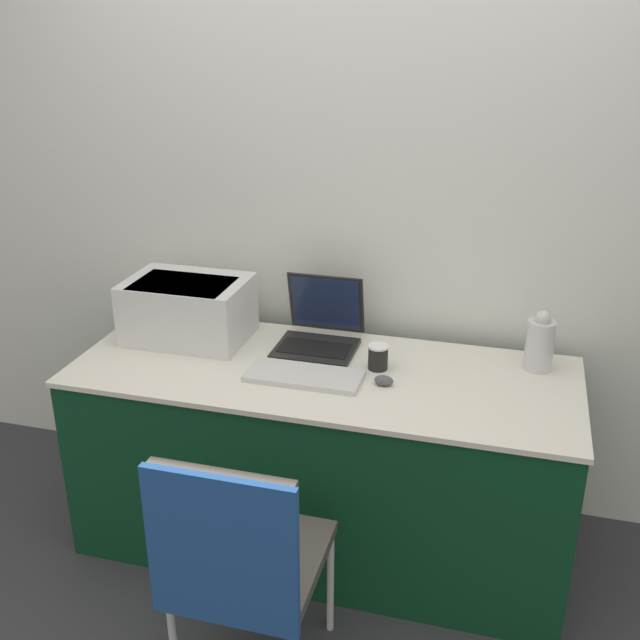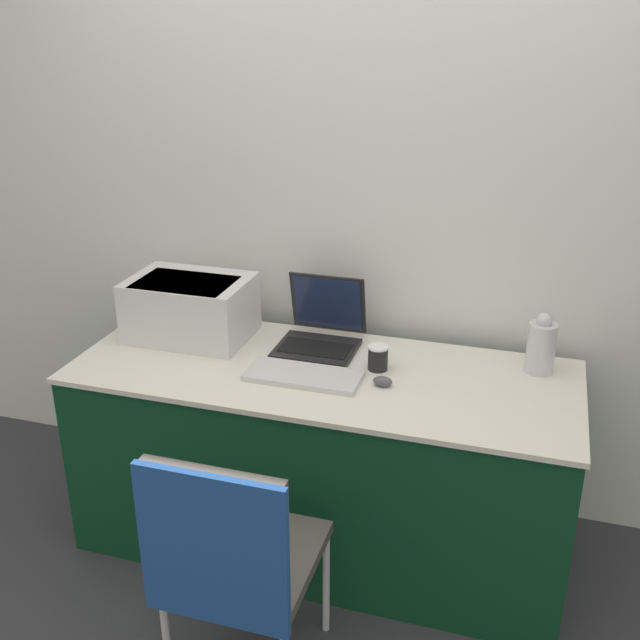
{
  "view_description": "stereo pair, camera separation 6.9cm",
  "coord_description": "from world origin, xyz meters",
  "px_view_note": "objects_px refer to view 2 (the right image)",
  "views": [
    {
      "loc": [
        0.64,
        -2.02,
        1.98
      ],
      "look_at": [
        -0.02,
        0.39,
        0.94
      ],
      "focal_mm": 42.0,
      "sensor_mm": 36.0,
      "label": 1
    },
    {
      "loc": [
        0.71,
        -2.0,
        1.98
      ],
      "look_at": [
        -0.02,
        0.39,
        0.94
      ],
      "focal_mm": 42.0,
      "sensor_mm": 36.0,
      "label": 2
    }
  ],
  "objects_px": {
    "printer": "(190,306)",
    "mouse": "(383,381)",
    "metal_pitcher": "(541,346)",
    "chair": "(231,554)",
    "laptop_left": "(321,332)",
    "external_keyboard": "(303,376)",
    "coffee_cup": "(378,358)"
  },
  "relations": [
    {
      "from": "metal_pitcher",
      "to": "chair",
      "type": "height_order",
      "value": "metal_pitcher"
    },
    {
      "from": "mouse",
      "to": "chair",
      "type": "relative_size",
      "value": 0.08
    },
    {
      "from": "external_keyboard",
      "to": "metal_pitcher",
      "type": "relative_size",
      "value": 1.81
    },
    {
      "from": "coffee_cup",
      "to": "chair",
      "type": "height_order",
      "value": "chair"
    },
    {
      "from": "external_keyboard",
      "to": "metal_pitcher",
      "type": "height_order",
      "value": "metal_pitcher"
    },
    {
      "from": "mouse",
      "to": "external_keyboard",
      "type": "bearing_deg",
      "value": -175.06
    },
    {
      "from": "coffee_cup",
      "to": "mouse",
      "type": "relative_size",
      "value": 1.36
    },
    {
      "from": "laptop_left",
      "to": "coffee_cup",
      "type": "relative_size",
      "value": 3.42
    },
    {
      "from": "metal_pitcher",
      "to": "external_keyboard",
      "type": "bearing_deg",
      "value": -159.36
    },
    {
      "from": "printer",
      "to": "mouse",
      "type": "xyz_separation_m",
      "value": [
        0.83,
        -0.2,
        -0.11
      ]
    },
    {
      "from": "external_keyboard",
      "to": "coffee_cup",
      "type": "distance_m",
      "value": 0.28
    },
    {
      "from": "printer",
      "to": "laptop_left",
      "type": "relative_size",
      "value": 1.46
    },
    {
      "from": "coffee_cup",
      "to": "metal_pitcher",
      "type": "relative_size",
      "value": 0.41
    },
    {
      "from": "external_keyboard",
      "to": "metal_pitcher",
      "type": "distance_m",
      "value": 0.86
    },
    {
      "from": "laptop_left",
      "to": "chair",
      "type": "bearing_deg",
      "value": -88.01
    },
    {
      "from": "external_keyboard",
      "to": "coffee_cup",
      "type": "bearing_deg",
      "value": 31.78
    },
    {
      "from": "printer",
      "to": "coffee_cup",
      "type": "xyz_separation_m",
      "value": [
        0.78,
        -0.07,
        -0.08
      ]
    },
    {
      "from": "external_keyboard",
      "to": "chair",
      "type": "distance_m",
      "value": 0.74
    },
    {
      "from": "coffee_cup",
      "to": "mouse",
      "type": "distance_m",
      "value": 0.13
    },
    {
      "from": "laptop_left",
      "to": "mouse",
      "type": "height_order",
      "value": "laptop_left"
    },
    {
      "from": "printer",
      "to": "laptop_left",
      "type": "bearing_deg",
      "value": 7.28
    },
    {
      "from": "printer",
      "to": "coffee_cup",
      "type": "relative_size",
      "value": 5.0
    },
    {
      "from": "external_keyboard",
      "to": "metal_pitcher",
      "type": "bearing_deg",
      "value": 20.64
    },
    {
      "from": "printer",
      "to": "external_keyboard",
      "type": "xyz_separation_m",
      "value": [
        0.54,
        -0.22,
        -0.12
      ]
    },
    {
      "from": "laptop_left",
      "to": "mouse",
      "type": "distance_m",
      "value": 0.41
    },
    {
      "from": "metal_pitcher",
      "to": "coffee_cup",
      "type": "bearing_deg",
      "value": -164.66
    },
    {
      "from": "coffee_cup",
      "to": "mouse",
      "type": "height_order",
      "value": "coffee_cup"
    },
    {
      "from": "coffee_cup",
      "to": "laptop_left",
      "type": "bearing_deg",
      "value": 151.78
    },
    {
      "from": "laptop_left",
      "to": "metal_pitcher",
      "type": "relative_size",
      "value": 1.4
    },
    {
      "from": "mouse",
      "to": "coffee_cup",
      "type": "bearing_deg",
      "value": 110.51
    },
    {
      "from": "laptop_left",
      "to": "coffee_cup",
      "type": "xyz_separation_m",
      "value": [
        0.26,
        -0.14,
        -0.01
      ]
    },
    {
      "from": "coffee_cup",
      "to": "printer",
      "type": "bearing_deg",
      "value": 174.62
    }
  ]
}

